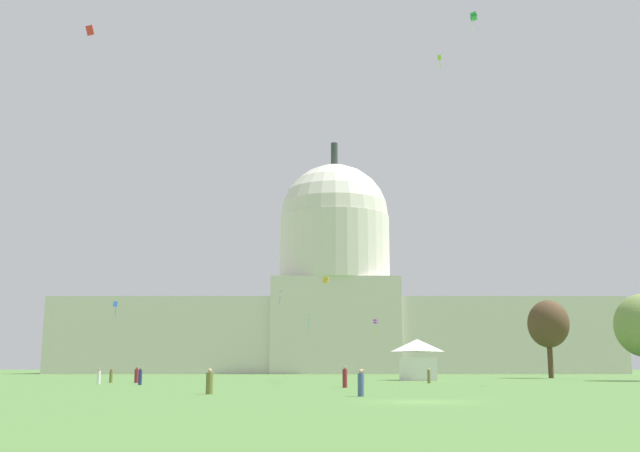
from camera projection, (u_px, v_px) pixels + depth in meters
ground_plane at (419, 402)px, 37.25m from camera, size 800.00×800.00×0.00m
capitol_building at (332, 302)px, 189.38m from camera, size 139.40×28.42×60.20m
event_tent at (415, 360)px, 96.20m from camera, size 5.51×6.34×5.26m
tree_east_mid at (545, 324)px, 113.65m from camera, size 8.63×8.61×11.79m
person_maroon_near_tree_west at (342, 378)px, 62.11m from camera, size 0.45×0.45×1.75m
person_olive_lawn_far_right at (207, 383)px, 47.51m from camera, size 0.64×0.64×1.62m
person_grey_near_tree_east at (360, 377)px, 72.35m from camera, size 0.49×0.49×1.50m
person_navy_mid_right at (137, 377)px, 71.05m from camera, size 0.45×0.45×1.64m
person_denim_front_left at (358, 384)px, 43.90m from camera, size 0.42×0.42×1.59m
person_olive_edge_west at (426, 376)px, 78.28m from camera, size 0.34×0.34×1.61m
person_white_edge_east at (96, 377)px, 73.90m from camera, size 0.49×0.49×1.55m
person_maroon_mid_center at (134, 376)px, 80.41m from camera, size 0.60×0.60×1.72m
person_olive_deep_crowd at (108, 376)px, 81.07m from camera, size 0.42×0.42×1.52m
kite_gold_low at (323, 280)px, 93.57m from camera, size 0.82×0.76×0.89m
kite_magenta_low at (276, 293)px, 161.69m from camera, size 0.80×1.71×2.59m
kite_violet_low at (373, 322)px, 148.13m from camera, size 1.00×1.00×3.77m
kite_lime_high at (437, 60)px, 110.85m from camera, size 0.54×0.15×2.44m
kite_green_high at (471, 17)px, 84.65m from camera, size 0.97×0.94×2.49m
kite_red_mid at (87, 30)px, 72.27m from camera, size 0.88×0.59×0.94m
kite_blue_low at (113, 305)px, 119.76m from camera, size 0.52×0.90×2.44m
kite_turquoise_low at (307, 318)px, 156.53m from camera, size 0.31×1.06×4.23m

